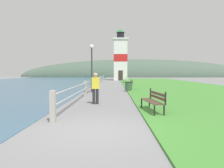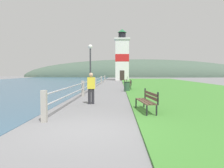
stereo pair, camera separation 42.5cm
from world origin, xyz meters
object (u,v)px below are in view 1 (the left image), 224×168
park_bench_near (154,100)px  lamp_post (92,59)px  person_strolling (96,87)px  park_bench_midway (130,84)px  park_bench_far (125,79)px  trash_bin (128,87)px  lighthouse (120,58)px

park_bench_near → lamp_post: lamp_post is taller
person_strolling → park_bench_midway: bearing=-22.7°
park_bench_far → trash_bin: park_bench_far is taller
lighthouse → lamp_post: size_ratio=2.62×
person_strolling → lamp_post: bearing=-0.7°
park_bench_far → lighthouse: bearing=-84.6°
lamp_post → lighthouse: bearing=83.5°
lighthouse → trash_bin: lighthouse is taller
lighthouse → trash_bin: (0.05, -25.76, -4.21)m
park_bench_near → park_bench_midway: bearing=-96.5°
person_strolling → lamp_post: (-0.90, 6.67, 1.84)m
trash_bin → lamp_post: (-3.06, -0.86, 2.31)m
lighthouse → park_bench_near: bearing=-89.1°
park_bench_midway → lighthouse: (-0.35, 23.65, 4.09)m
park_bench_midway → park_bench_far: size_ratio=1.18×
park_bench_midway → person_strolling: bearing=75.8°
person_strolling → trash_bin: 7.85m
park_bench_far → lamp_post: bearing=80.4°
park_bench_near → person_strolling: 3.55m
lamp_post → person_strolling: bearing=-82.3°
park_bench_near → park_bench_midway: size_ratio=1.02×
lighthouse → park_bench_far: bearing=-87.2°
lighthouse → person_strolling: 33.56m
person_strolling → lamp_post: size_ratio=0.42×
lighthouse → lamp_post: 26.85m
park_bench_far → park_bench_midway: bearing=91.9°
lighthouse → lamp_post: bearing=-96.5°
park_bench_near → lamp_post: (-3.55, 9.01, 2.20)m
lighthouse → person_strolling: size_ratio=6.29×
park_bench_midway → lighthouse: lighthouse is taller
park_bench_near → lighthouse: (-0.53, 35.62, 4.09)m
park_bench_near → person_strolling: bearing=-48.7°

